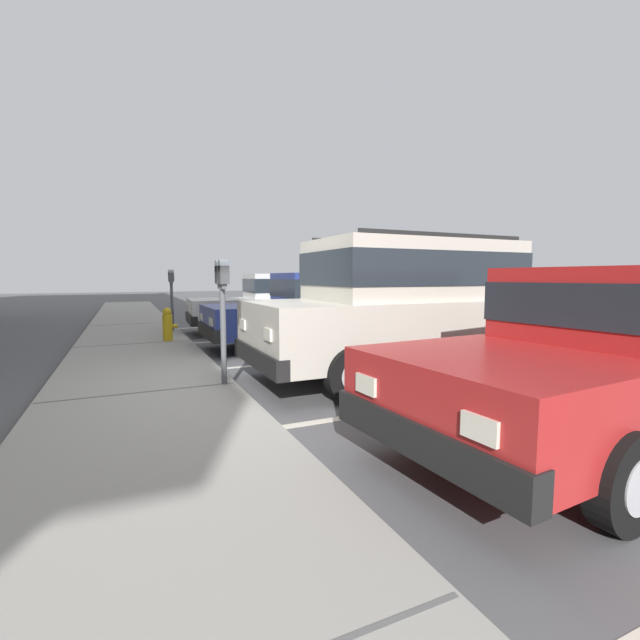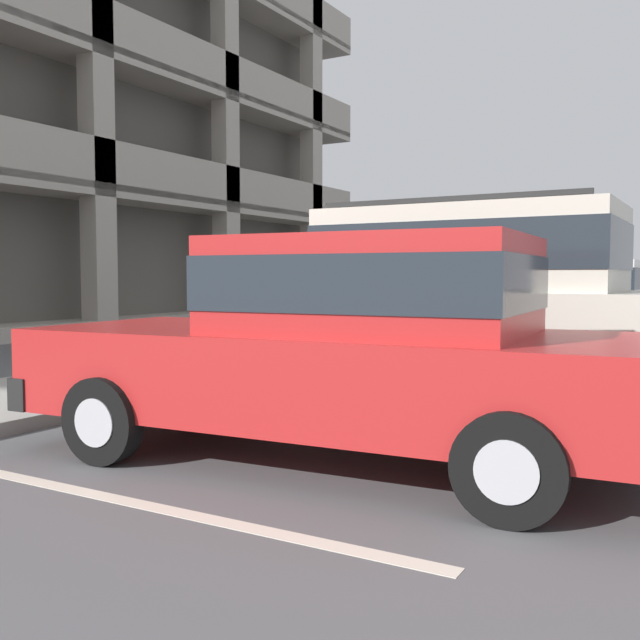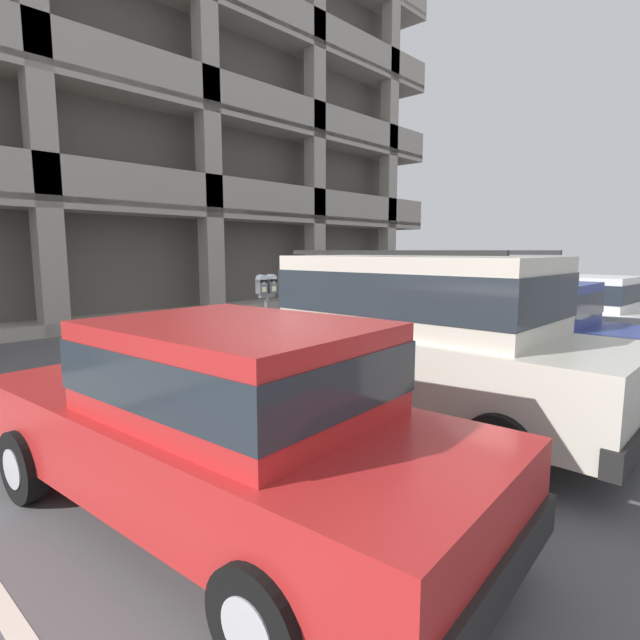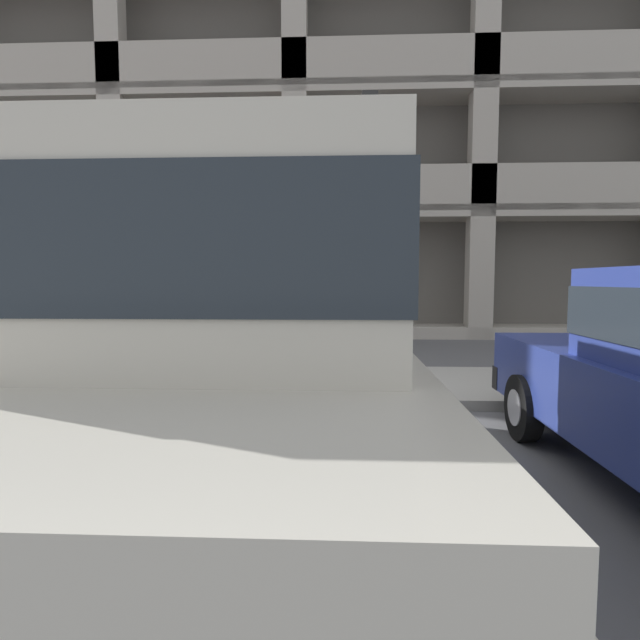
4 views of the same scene
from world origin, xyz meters
name	(u,v)px [view 4 (image 4 of 4)]	position (x,y,z in m)	size (l,w,h in m)	color
ground_plane	(298,419)	(0.00, 0.00, -0.05)	(80.00, 80.00, 0.10)	#565659
sidewalk	(307,384)	(0.00, 1.30, 0.06)	(40.00, 2.20, 0.12)	#9E9B93
parking_stall_lines	(465,463)	(1.47, -1.40, 0.00)	(11.86, 4.80, 0.01)	silver
silver_suv	(241,342)	(-0.12, -2.40, 1.09)	(2.04, 4.79, 2.03)	beige
parking_meter_near	(301,297)	(0.01, 0.35, 1.27)	(0.35, 0.12, 1.55)	#595B60
parking_garage	(309,149)	(-0.71, 12.46, 6.03)	(32.00, 10.00, 13.25)	#5C5851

